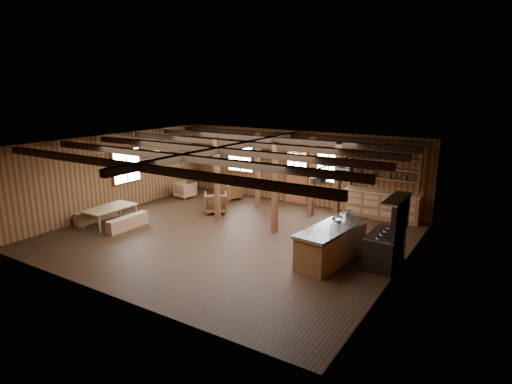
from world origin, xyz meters
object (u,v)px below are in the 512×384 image
kitchen_island (332,243)px  commercial_range (387,243)px  dining_table (111,216)px  armchair_b (231,190)px  armchair_a (216,203)px  armchair_c (185,190)px

kitchen_island → commercial_range: size_ratio=1.44×
dining_table → armchair_b: (1.40, 4.78, 0.05)m
dining_table → armchair_b: armchair_b is taller
armchair_a → armchair_b: 1.95m
commercial_range → armchair_a: commercial_range is taller
commercial_range → dining_table: 8.69m
armchair_b → armchair_c: bearing=41.9°
commercial_range → dining_table: bearing=-170.0°
kitchen_island → armchair_a: bearing=166.6°
commercial_range → armchair_b: commercial_range is taller
armchair_a → armchair_b: (-0.65, 1.84, -0.02)m
kitchen_island → armchair_c: size_ratio=3.68×
commercial_range → dining_table: commercial_range is taller
kitchen_island → commercial_range: bearing=26.8°
commercial_range → armchair_c: bearing=164.5°
kitchen_island → dining_table: bearing=-165.2°
armchair_c → commercial_range: bearing=172.1°
dining_table → armchair_a: size_ratio=2.06×
dining_table → kitchen_island: bearing=-83.0°
kitchen_island → dining_table: 7.34m
kitchen_island → armchair_a: kitchen_island is taller
kitchen_island → armchair_b: size_ratio=3.41×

